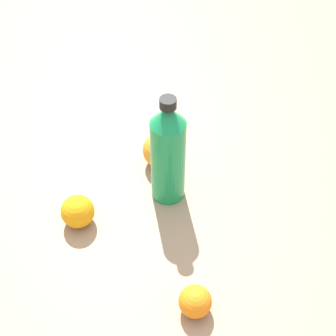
{
  "coord_description": "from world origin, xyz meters",
  "views": [
    {
      "loc": [
        0.11,
        0.75,
        0.86
      ],
      "look_at": [
        -0.05,
        0.04,
        0.08
      ],
      "focal_mm": 54.35,
      "sensor_mm": 36.0,
      "label": 1
    }
  ],
  "objects_px": {
    "water_bottle": "(168,153)",
    "orange_2": "(78,211)",
    "orange_0": "(161,150)",
    "orange_1": "(195,301)"
  },
  "relations": [
    {
      "from": "orange_0",
      "to": "orange_2",
      "type": "relative_size",
      "value": 1.19
    },
    {
      "from": "water_bottle",
      "to": "orange_2",
      "type": "xyz_separation_m",
      "value": [
        0.2,
        0.04,
        -0.09
      ]
    },
    {
      "from": "orange_2",
      "to": "orange_0",
      "type": "bearing_deg",
      "value": -147.07
    },
    {
      "from": "water_bottle",
      "to": "orange_1",
      "type": "bearing_deg",
      "value": -113.48
    },
    {
      "from": "water_bottle",
      "to": "orange_0",
      "type": "relative_size",
      "value": 3.22
    },
    {
      "from": "orange_2",
      "to": "water_bottle",
      "type": "bearing_deg",
      "value": -169.23
    },
    {
      "from": "water_bottle",
      "to": "orange_0",
      "type": "distance_m",
      "value": 0.12
    },
    {
      "from": "orange_0",
      "to": "orange_2",
      "type": "distance_m",
      "value": 0.24
    },
    {
      "from": "orange_0",
      "to": "water_bottle",
      "type": "bearing_deg",
      "value": 87.82
    },
    {
      "from": "water_bottle",
      "to": "orange_2",
      "type": "relative_size",
      "value": 3.82
    }
  ]
}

